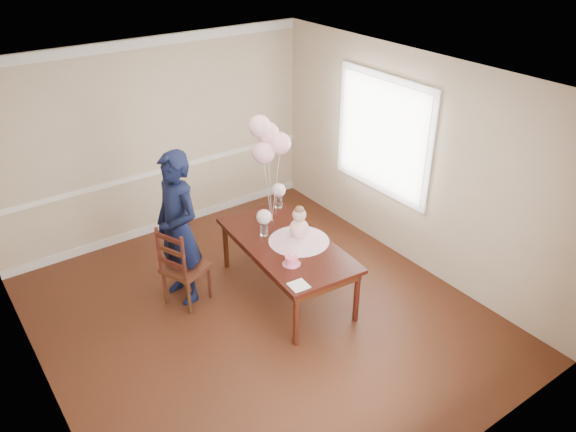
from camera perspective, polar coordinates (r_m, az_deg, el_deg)
The scene contains 50 objects.
floor at distance 6.51m, azimuth -2.81°, elevation -10.18°, with size 4.50×5.00×0.00m, color #32160C.
ceiling at distance 5.24m, azimuth -3.53°, elevation 13.33°, with size 4.50×5.00×0.02m, color white.
wall_back at distance 7.79m, azimuth -13.23°, elevation 7.51°, with size 4.50×0.02×2.70m, color tan.
wall_front at distance 4.24m, azimuth 16.02°, elevation -13.10°, with size 4.50×0.02×2.70m, color tan.
wall_left at distance 5.11m, azimuth -24.99°, elevation -6.83°, with size 0.02×5.00×2.70m, color tan.
wall_right at distance 7.08m, azimuth 12.41°, elevation 5.39°, with size 0.02×5.00×2.70m, color tan.
chair_rail_trim at distance 7.96m, azimuth -12.84°, elevation 4.48°, with size 4.50×0.02×0.07m, color white.
crown_molding at distance 7.43m, azimuth -14.34°, elevation 16.69°, with size 4.50×0.02×0.12m, color silver.
baseboard_trim at distance 8.33m, azimuth -12.21°, elevation -0.78°, with size 4.50×0.02×0.12m, color silver.
window_frame at distance 7.31m, azimuth 9.61°, elevation 8.11°, with size 0.02×1.66×1.56m, color white.
window_blinds at distance 7.30m, azimuth 9.50°, elevation 8.09°, with size 0.01×1.50×1.40m, color silver.
dining_table_top at distance 6.50m, azimuth -0.15°, elevation -2.86°, with size 0.93×1.87×0.05m, color black.
table_apron at distance 6.54m, azimuth -0.15°, elevation -3.38°, with size 0.84×1.77×0.09m, color black.
table_leg_fl at distance 5.95m, azimuth 0.85°, elevation -10.52°, with size 0.07×0.07×0.65m, color black.
table_leg_fr at distance 6.31m, azimuth 6.98°, elevation -8.12°, with size 0.07×0.07×0.65m, color black.
table_leg_bl at distance 7.19m, azimuth -6.34°, elevation -2.94°, with size 0.07×0.07×0.65m, color black.
table_leg_br at distance 7.49m, azimuth -0.92°, elevation -1.33°, with size 0.07×0.07×0.65m, color black.
baby_skirt at distance 6.50m, azimuth 1.12°, elevation -2.19°, with size 0.71×0.71×0.09m, color #DFA5BC.
baby_torso at distance 6.43m, azimuth 1.13°, elevation -1.26°, with size 0.22×0.22×0.22m, color #FB9EC4.
baby_head at distance 6.35m, azimuth 1.15°, elevation 0.12°, with size 0.16×0.16×0.16m, color #CD9B8D.
baby_hair at distance 6.32m, azimuth 1.15°, elevation 0.56°, with size 0.11×0.11×0.11m, color brown.
cake_platter at distance 6.11m, azimuth 0.36°, elevation -4.91°, with size 0.21×0.21×0.01m, color white.
birthday_cake at distance 6.08m, azimuth 0.36°, elevation -4.51°, with size 0.14×0.14×0.09m, color #FF508A.
cake_flower_a at distance 6.05m, azimuth 0.36°, elevation -4.04°, with size 0.03×0.03×0.03m, color silver.
cake_flower_b at distance 6.07m, azimuth 0.50°, elevation -3.88°, with size 0.03×0.03×0.03m, color silver.
rose_vase_near at distance 6.60m, azimuth -2.43°, elevation -1.36°, with size 0.09×0.09×0.15m, color silver.
roses_near at distance 6.52m, azimuth -2.47°, elevation -0.09°, with size 0.18×0.18×0.18m, color beige.
rose_vase_far at distance 7.21m, azimuth -0.94°, elevation 1.44°, with size 0.09×0.09×0.15m, color silver.
roses_far at distance 7.13m, azimuth -0.96°, elevation 2.63°, with size 0.18×0.18×0.18m, color #FFD5DE.
napkin at distance 5.79m, azimuth 1.09°, elevation -7.07°, with size 0.19×0.19×0.01m, color white.
balloon_weight at distance 6.91m, azimuth -1.66°, elevation -0.48°, with size 0.04×0.04×0.02m, color silver.
balloon_a at distance 6.46m, azimuth -2.50°, elevation 6.44°, with size 0.26×0.26×0.26m, color #F7AFC8.
balloon_b at distance 6.47m, azimuth -0.85°, elevation 7.40°, with size 0.26×0.26×0.26m, color #FFB4CB.
balloon_c at distance 6.52m, azimuth -2.06°, elevation 8.42°, with size 0.26×0.26×0.26m, color #FAB1BE.
balloon_d at distance 6.46m, azimuth -2.88°, elevation 9.09°, with size 0.26×0.26×0.26m, color #FFB4CF.
balloon_ribbon_a at distance 6.71m, azimuth -2.05°, elevation 2.33°, with size 0.00×0.00×0.78m, color silver.
balloon_ribbon_b at distance 6.71m, azimuth -1.26°, elevation 2.79°, with size 0.00×0.00×0.88m, color white.
balloon_ribbon_c at distance 6.72m, azimuth -1.84°, elevation 3.30°, with size 0.00×0.00×0.97m, color silver.
balloon_ribbon_d at distance 6.69m, azimuth -2.23°, elevation 3.60°, with size 0.00×0.00×1.06m, color white.
dining_chair_seat at distance 6.59m, azimuth -10.35°, elevation -5.21°, with size 0.45×0.45×0.05m, color #3C1B10.
chair_leg_fl at distance 6.52m, azimuth -10.03°, elevation -8.20°, with size 0.04×0.04×0.44m, color #331B0E.
chair_leg_fr at distance 6.73m, azimuth -7.97°, elevation -6.65°, with size 0.04×0.04×0.44m, color #34140E.
chair_leg_bl at distance 6.73m, azimuth -12.38°, elevation -7.11°, with size 0.04×0.04×0.44m, color #3A190F.
chair_leg_br at distance 6.94m, azimuth -10.30°, elevation -5.65°, with size 0.04×0.04×0.44m, color #3B1910.
chair_back_post_l at distance 6.20m, azimuth -10.57°, elevation -4.36°, with size 0.04×0.04×0.57m, color black.
chair_back_post_r at distance 6.42m, azimuth -13.00°, elevation -3.36°, with size 0.04×0.04×0.57m, color #3E1410.
chair_slat_low at distance 6.38m, azimuth -11.70°, elevation -4.77°, with size 0.03×0.41×0.05m, color #34130E.
chair_slat_mid at distance 6.29m, azimuth -11.84°, elevation -3.54°, with size 0.03×0.41×0.05m, color #39190F.
chair_slat_top at distance 6.20m, azimuth -11.99°, elevation -2.28°, with size 0.03×0.41×0.05m, color black.
woman at distance 6.44m, azimuth -11.10°, elevation -1.27°, with size 0.67×0.45×1.85m, color black.
Camera 1 is at (-2.67, -4.28, 4.12)m, focal length 35.00 mm.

